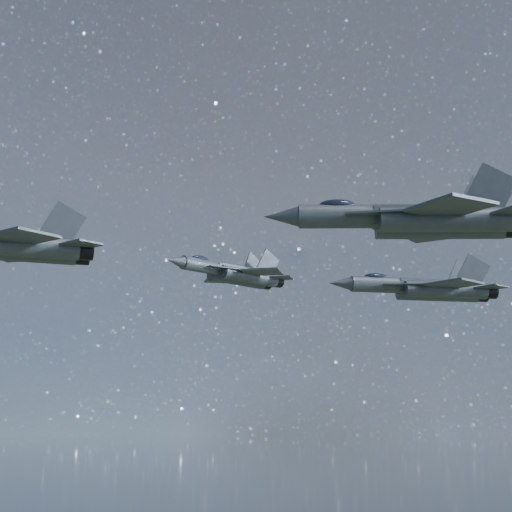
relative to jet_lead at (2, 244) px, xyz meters
name	(u,v)px	position (x,y,z in m)	size (l,w,h in m)	color
jet_lead	(2,244)	(0.00, 0.00, 0.00)	(18.27, 12.94, 4.64)	#343C41
jet_left	(235,274)	(26.92, 19.63, 2.98)	(16.62, 10.96, 4.25)	#343C41
jet_right	(421,220)	(23.78, -22.53, -1.04)	(17.34, 11.43, 4.44)	#343C41
jet_slot	(428,289)	(35.78, -5.06, -2.02)	(15.80, 10.86, 3.97)	#343C41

